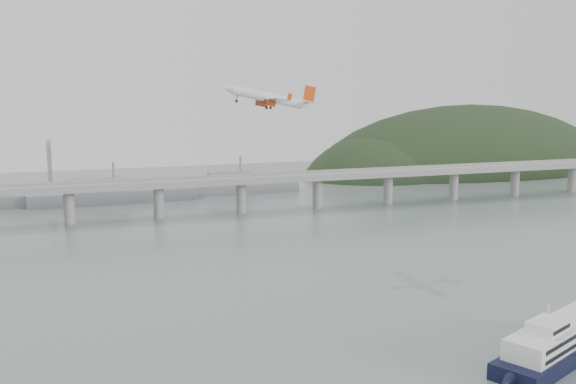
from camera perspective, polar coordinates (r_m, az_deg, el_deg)
name	(u,v)px	position (r m, az deg, el deg)	size (l,w,h in m)	color
ground	(343,326)	(223.88, 4.71, -11.28)	(900.00, 900.00, 0.00)	slate
bridge	(207,186)	(405.17, -6.89, 0.50)	(800.00, 22.00, 23.90)	gray
headland	(481,190)	(648.74, 16.00, 0.14)	(365.00, 155.00, 156.00)	black
ferry	(560,341)	(213.18, 22.06, -11.62)	(88.41, 47.51, 17.85)	black
airliner	(270,98)	(267.51, -1.52, 7.94)	(38.83, 35.01, 10.88)	silver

